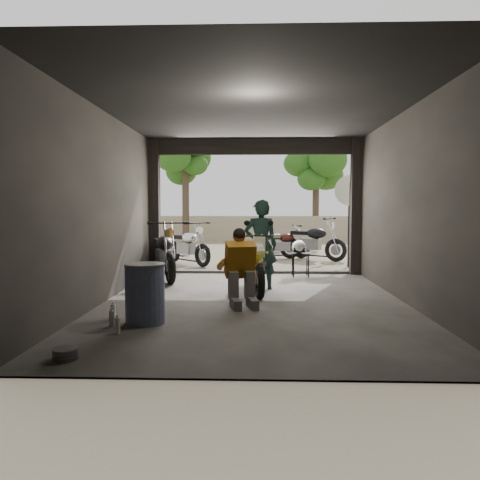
# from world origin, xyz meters

# --- Properties ---
(ground) EXTENTS (80.00, 80.00, 0.00)m
(ground) POSITION_xyz_m (0.00, 0.00, 0.00)
(ground) COLOR #7A6D56
(ground) RESTS_ON ground
(garage) EXTENTS (7.00, 7.13, 3.20)m
(garage) POSITION_xyz_m (0.00, 0.55, 1.28)
(garage) COLOR #2D2B28
(garage) RESTS_ON ground
(boundary_wall) EXTENTS (18.00, 0.30, 1.20)m
(boundary_wall) POSITION_xyz_m (0.00, 14.00, 0.60)
(boundary_wall) COLOR gray
(boundary_wall) RESTS_ON ground
(tree_left) EXTENTS (2.20, 2.20, 5.60)m
(tree_left) POSITION_xyz_m (-3.00, 12.50, 3.99)
(tree_left) COLOR #382B1E
(tree_left) RESTS_ON ground
(tree_right) EXTENTS (2.20, 2.20, 5.00)m
(tree_right) POSITION_xyz_m (2.80, 14.00, 3.56)
(tree_right) COLOR #382B1E
(tree_right) RESTS_ON ground
(main_bike) EXTENTS (0.89, 1.78, 1.14)m
(main_bike) POSITION_xyz_m (0.03, 0.96, 0.57)
(main_bike) COLOR beige
(main_bike) RESTS_ON ground
(left_bike) EXTENTS (1.42, 2.07, 1.30)m
(left_bike) POSITION_xyz_m (-2.00, 2.53, 0.65)
(left_bike) COLOR black
(left_bike) RESTS_ON ground
(outside_bike_a) EXTENTS (1.76, 1.78, 1.20)m
(outside_bike_a) POSITION_xyz_m (-1.88, 5.20, 0.60)
(outside_bike_a) COLOR black
(outside_bike_a) RESTS_ON ground
(outside_bike_b) EXTENTS (1.68, 1.09, 1.05)m
(outside_bike_b) POSITION_xyz_m (0.88, 6.73, 0.53)
(outside_bike_b) COLOR #41180F
(outside_bike_b) RESTS_ON ground
(outside_bike_c) EXTENTS (2.04, 1.68, 1.29)m
(outside_bike_c) POSITION_xyz_m (1.74, 6.44, 0.65)
(outside_bike_c) COLOR black
(outside_bike_c) RESTS_ON ground
(rider) EXTENTS (0.66, 0.45, 1.75)m
(rider) POSITION_xyz_m (0.13, 1.29, 0.87)
(rider) COLOR black
(rider) RESTS_ON ground
(mechanic) EXTENTS (0.79, 0.96, 1.22)m
(mechanic) POSITION_xyz_m (-0.20, -0.29, 0.61)
(mechanic) COLOR #AC7017
(mechanic) RESTS_ON ground
(stool) EXTENTS (0.40, 0.40, 0.56)m
(stool) POSITION_xyz_m (1.05, 2.94, 0.48)
(stool) COLOR black
(stool) RESTS_ON ground
(helmet) EXTENTS (0.39, 0.40, 0.30)m
(helmet) POSITION_xyz_m (1.01, 2.90, 0.70)
(helmet) COLOR silver
(helmet) RESTS_ON stool
(oil_drum) EXTENTS (0.60, 0.60, 0.83)m
(oil_drum) POSITION_xyz_m (-1.48, -1.45, 0.41)
(oil_drum) COLOR #404C6C
(oil_drum) RESTS_ON ground
(sign_post) EXTENTS (0.82, 0.08, 2.46)m
(sign_post) POSITION_xyz_m (2.53, 4.84, 1.66)
(sign_post) COLOR black
(sign_post) RESTS_ON ground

